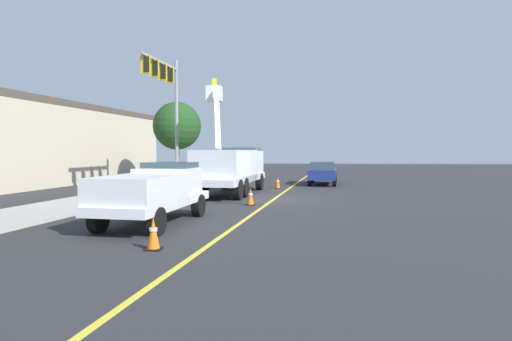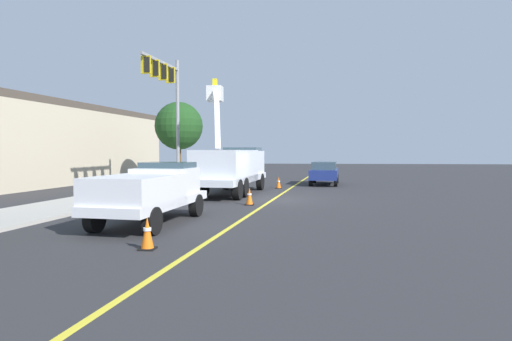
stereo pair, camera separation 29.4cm
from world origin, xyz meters
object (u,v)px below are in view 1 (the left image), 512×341
(passing_minivan, at_px, (323,171))
(traffic_cone_mid_rear, at_px, (278,183))
(service_pickup_truck, at_px, (153,191))
(traffic_signal_mast, at_px, (167,92))
(utility_bucket_truck, at_px, (231,166))
(traffic_cone_leading, at_px, (153,234))
(traffic_cone_mid_front, at_px, (251,197))

(passing_minivan, bearing_deg, traffic_cone_mid_rear, 138.32)
(service_pickup_truck, distance_m, traffic_signal_mast, 13.50)
(utility_bucket_truck, bearing_deg, traffic_cone_leading, -179.95)
(service_pickup_truck, height_order, traffic_signal_mast, traffic_signal_mast)
(traffic_cone_leading, xyz_separation_m, traffic_cone_mid_front, (8.96, -1.59, -0.02))
(traffic_cone_mid_front, bearing_deg, utility_bucket_truck, 17.72)
(traffic_cone_mid_rear, height_order, traffic_signal_mast, traffic_signal_mast)
(utility_bucket_truck, height_order, service_pickup_truck, utility_bucket_truck)
(passing_minivan, xyz_separation_m, traffic_cone_leading, (-21.23, 5.78, -0.56))
(traffic_cone_mid_rear, bearing_deg, traffic_cone_mid_front, 173.60)
(utility_bucket_truck, xyz_separation_m, traffic_cone_leading, (-13.99, -0.01, -1.20))
(traffic_cone_leading, distance_m, traffic_signal_mast, 17.37)
(utility_bucket_truck, bearing_deg, service_pickup_truck, 173.38)
(service_pickup_truck, distance_m, traffic_cone_mid_front, 6.03)
(utility_bucket_truck, relative_size, traffic_signal_mast, 1.00)
(traffic_cone_leading, height_order, traffic_cone_mid_rear, traffic_cone_leading)
(utility_bucket_truck, xyz_separation_m, traffic_cone_mid_rear, (3.63, -2.58, -1.23))
(passing_minivan, height_order, traffic_cone_mid_rear, passing_minivan)
(passing_minivan, height_order, traffic_signal_mast, traffic_signal_mast)
(traffic_signal_mast, bearing_deg, passing_minivan, -61.83)
(service_pickup_truck, height_order, traffic_cone_mid_front, service_pickup_truck)
(service_pickup_truck, bearing_deg, utility_bucket_truck, -6.62)
(traffic_cone_leading, xyz_separation_m, traffic_signal_mast, (15.83, 4.31, 5.72))
(service_pickup_truck, distance_m, traffic_cone_mid_rear, 14.46)
(traffic_cone_mid_front, bearing_deg, service_pickup_truck, 152.06)
(utility_bucket_truck, height_order, traffic_cone_mid_front, utility_bucket_truck)
(traffic_signal_mast, bearing_deg, utility_bucket_truck, -113.17)
(passing_minivan, height_order, traffic_cone_mid_front, passing_minivan)
(traffic_cone_mid_front, bearing_deg, traffic_cone_mid_rear, -6.40)
(utility_bucket_truck, distance_m, traffic_cone_mid_rear, 4.62)
(passing_minivan, relative_size, traffic_signal_mast, 0.59)
(utility_bucket_truck, relative_size, traffic_cone_mid_front, 10.59)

